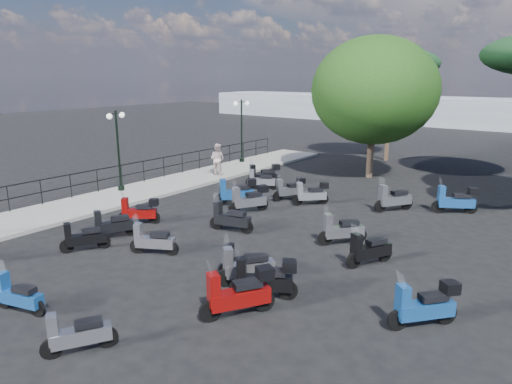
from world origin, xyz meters
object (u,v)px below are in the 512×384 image
Objects in this scene: scooter_19 at (264,280)px; scooter_15 at (311,194)px; scooter_7 at (113,225)px; scooter_23 at (239,294)px; scooter_12 at (246,265)px; scooter_24 at (424,306)px; scooter_17 at (77,335)px; scooter_11 at (18,296)px; scooter_18 at (246,267)px; scooter_2 at (84,238)px; scooter_20 at (369,250)px; scooter_9 at (290,189)px; scooter_10 at (264,175)px; pine_2 at (393,64)px; broadleaf_tree at (374,91)px; pedestrian_far at (217,159)px; scooter_8 at (230,219)px; scooter_13 at (153,241)px; scooter_3 at (139,211)px; scooter_4 at (237,192)px; lamp_post_1 at (118,146)px; lamp_post_2 at (242,127)px; scooter_5 at (261,181)px; scooter_26 at (456,200)px; scooter_25 at (341,230)px; scooter_21 at (393,199)px.

scooter_15 is at bearing -11.17° from scooter_19.
scooter_23 reaches higher than scooter_7.
scooter_12 is 1.16× the size of scooter_15.
scooter_17 is at bearing 84.83° from scooter_24.
scooter_18 is (3.39, 4.52, 0.07)m from scooter_11.
scooter_2 is 9.03m from scooter_20.
scooter_10 is at bearing 0.04° from scooter_9.
scooter_2 is 22.30m from pine_2.
broadleaf_tree is at bearing -43.72° from scooter_15.
pedestrian_far reaches higher than scooter_8.
scooter_13 is 6.70m from scooter_20.
scooter_8 is 1.10× the size of scooter_10.
scooter_10 reaches higher than scooter_3.
scooter_2 is 7.19m from scooter_4.
scooter_9 is at bearing 15.21° from lamp_post_1.
scooter_20 is at bearing -6.18° from scooter_24.
scooter_18 is at bearing -37.64° from lamp_post_2.
scooter_19 is at bearing -75.72° from broadleaf_tree.
scooter_2 is at bearing -94.06° from pine_2.
scooter_11 is 1.09× the size of scooter_17.
scooter_9 is at bearing -23.92° from lamp_post_2.
scooter_17 is 7.49m from scooter_24.
broadleaf_tree reaches higher than scooter_8.
scooter_9 is (-0.69, 4.97, 0.00)m from scooter_8.
scooter_19 is (6.93, -9.13, 0.09)m from scooter_5.
scooter_2 is at bearing 78.90° from scooter_12.
scooter_23 is 1.03× the size of scooter_26.
scooter_8 is 1.20× the size of scooter_25.
scooter_12 is at bearing 161.40° from scooter_10.
scooter_12 is (5.79, 0.20, -0.01)m from scooter_7.
scooter_13 is 0.20× the size of pine_2.
scooter_2 is 5.96m from scooter_17.
broadleaf_tree is at bearing 21.62° from scooter_26.
scooter_18 is at bearing -165.43° from scooter_12.
scooter_12 reaches higher than scooter_11.
scooter_10 is 0.21× the size of pine_2.
lamp_post_2 is 20.77m from scooter_17.
scooter_21 is at bearing -99.22° from scooter_7.
scooter_3 is 0.88× the size of scooter_10.
scooter_15 is 0.18× the size of pine_2.
scooter_11 is (-0.24, -7.53, -0.06)m from scooter_8.
scooter_26 is (2.10, 6.02, 0.07)m from scooter_25.
lamp_post_2 is 2.64× the size of scooter_11.
scooter_21 is 2.49m from scooter_26.
scooter_11 is at bearing 88.94° from scooter_18.
scooter_23 is (7.29, -10.85, 0.02)m from scooter_10.
scooter_3 is at bearing 8.34° from scooter_23.
scooter_15 is 9.96m from scooter_23.
scooter_20 is 0.21× the size of broadleaf_tree.
scooter_19 is 0.94× the size of scooter_26.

